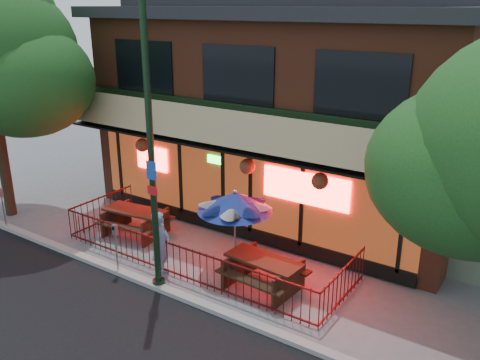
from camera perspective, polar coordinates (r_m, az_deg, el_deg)
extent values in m
plane|color=gray|center=(13.73, -7.93, -11.05)|extent=(80.00, 80.00, 0.00)
cube|color=#999993|center=(13.38, -9.39, -11.68)|extent=(80.00, 0.25, 0.12)
cube|color=brown|center=(18.20, 6.92, 7.56)|extent=(12.00, 8.00, 6.50)
cube|color=#59230F|center=(15.29, -0.29, -0.78)|extent=(11.00, 0.06, 2.60)
cube|color=#FF0C0C|center=(13.98, 7.33, -0.93)|extent=(2.60, 0.04, 0.90)
cube|color=#FF0C0C|center=(17.18, -9.86, 2.41)|extent=(1.30, 0.04, 0.80)
cube|color=tan|center=(14.37, -1.39, 5.81)|extent=(12.20, 1.33, 1.26)
cube|color=black|center=(16.78, -10.76, 12.45)|extent=(2.40, 0.06, 1.60)
cube|color=black|center=(14.50, -0.31, 11.76)|extent=(2.40, 0.06, 1.60)
cube|color=black|center=(12.83, 13.30, 10.30)|extent=(2.40, 0.06, 1.60)
cube|color=black|center=(15.80, -0.34, -5.59)|extent=(11.00, 0.12, 0.40)
cube|color=#FFC672|center=(12.73, 20.59, -1.93)|extent=(0.18, 0.18, 0.32)
cube|color=#460F0F|center=(13.41, -7.54, -7.19)|extent=(8.40, 0.04, 0.04)
cube|color=#460F0F|center=(13.79, -7.39, -10.29)|extent=(8.40, 0.04, 0.04)
cube|color=#460F0F|center=(17.04, -15.31, -1.87)|extent=(0.04, 2.60, 0.04)
cube|color=#460F0F|center=(12.41, 11.61, -9.73)|extent=(0.04, 2.60, 0.04)
cylinder|color=#460F0F|center=(13.61, -7.46, -8.89)|extent=(0.02, 0.02, 1.00)
cylinder|color=black|center=(12.08, -9.94, 2.69)|extent=(0.16, 0.16, 7.00)
cylinder|color=black|center=(13.43, -9.10, -11.36)|extent=(0.32, 0.32, 0.20)
cube|color=#194CB2|center=(11.98, -9.93, 1.06)|extent=(0.30, 0.02, 0.45)
cube|color=red|center=(12.14, -9.80, -1.19)|extent=(0.30, 0.02, 0.22)
cylinder|color=#38281C|center=(18.52, -25.32, 3.85)|extent=(0.36, 0.36, 5.12)
cube|color=#3C2215|center=(16.71, -13.74, -4.17)|extent=(0.26, 1.42, 0.81)
cube|color=#3C2215|center=(15.82, -9.42, -5.22)|extent=(0.26, 1.42, 0.81)
cube|color=#3C2215|center=(16.09, -11.73, -3.36)|extent=(2.07, 1.08, 0.07)
cube|color=#3C2215|center=(15.79, -12.99, -5.20)|extent=(2.00, 0.57, 0.05)
cube|color=#3C2215|center=(16.66, -10.40, -3.71)|extent=(2.00, 0.57, 0.05)
cube|color=#382113|center=(13.46, -0.01, -9.53)|extent=(0.17, 1.42, 0.81)
cube|color=#382113|center=(12.70, 5.51, -11.52)|extent=(0.17, 1.42, 0.81)
cube|color=#382113|center=(12.87, 2.69, -8.95)|extent=(2.01, 0.95, 0.07)
cube|color=#382113|center=(12.61, 1.05, -11.27)|extent=(1.98, 0.44, 0.05)
cube|color=#382113|center=(13.46, 4.17, -9.22)|extent=(1.98, 0.44, 0.05)
cylinder|color=gray|center=(13.71, -0.57, -5.95)|extent=(0.05, 0.05, 2.09)
cone|color=navy|center=(13.36, -0.59, -2.44)|extent=(2.00, 1.99, 0.52)
sphere|color=gray|center=(13.25, -0.59, -1.30)|extent=(0.10, 0.10, 0.09)
imported|color=#608FC1|center=(13.53, -8.87, -7.17)|extent=(0.67, 0.79, 1.83)
cylinder|color=#92949A|center=(14.05, -13.67, -8.04)|extent=(0.05, 0.05, 1.14)
cube|color=#92949A|center=(13.76, -13.89, -5.46)|extent=(0.13, 0.11, 0.29)
cube|color=black|center=(13.70, -14.08, -5.29)|extent=(0.08, 0.01, 0.10)
cylinder|color=#919599|center=(17.97, -24.97, -3.29)|extent=(0.05, 0.05, 1.11)
cube|color=#919599|center=(17.74, -25.27, -1.27)|extent=(0.13, 0.11, 0.28)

